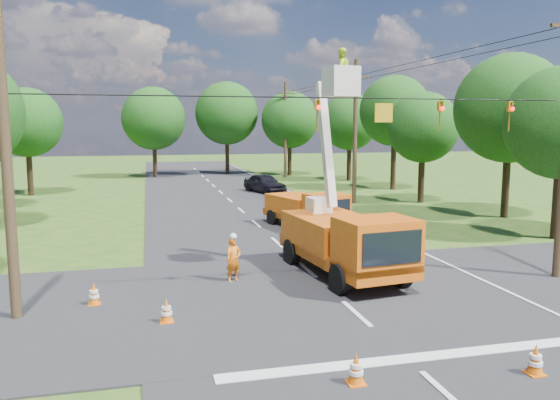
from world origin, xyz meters
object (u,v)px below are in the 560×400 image
object	(u,v)px
tree_right_b	(510,109)
tree_right_e	(350,122)
distant_car	(265,183)
traffic_cone_5	(94,294)
traffic_cone_7	(312,209)
tree_far_b	(227,113)
tree_left_f	(27,123)
traffic_cone_1	(535,360)
tree_right_d	(395,111)
second_truck	(307,209)
ground_worker	(234,260)
pole_right_far	(285,129)
traffic_cone_3	(345,231)
tree_far_a	(154,119)
tree_far_c	(290,120)
traffic_cone_0	(356,369)
tree_right_c	(423,128)
traffic_cone_2	(306,245)
pole_right_mid	(355,131)
traffic_cone_4	(166,311)
bucket_truck	(345,230)
pole_left	(6,160)

from	to	relation	value
tree_right_b	tree_right_e	distance (m)	23.04
distant_car	traffic_cone_5	distance (m)	28.71
traffic_cone_7	tree_far_b	world-z (taller)	tree_far_b
traffic_cone_7	tree_left_f	distance (m)	24.30
traffic_cone_1	tree_right_d	xyz separation A→B (m)	(12.42, 33.56, 6.32)
second_truck	ground_worker	size ratio (longest dim) A/B	3.63
pole_right_far	tree_far_b	bearing A→B (deg)	137.73
pole_right_far	distant_car	bearing A→B (deg)	-111.22
traffic_cone_3	ground_worker	bearing A→B (deg)	-136.58
tree_far_a	tree_far_c	xyz separation A→B (m)	(14.50, -1.00, -0.13)
traffic_cone_5	tree_right_e	world-z (taller)	tree_right_e
traffic_cone_0	pole_right_far	distance (m)	47.39
distant_car	tree_right_d	distance (m)	12.73
traffic_cone_0	tree_right_c	size ratio (longest dim) A/B	0.09
traffic_cone_2	tree_far_b	bearing A→B (deg)	86.69
traffic_cone_3	pole_right_far	world-z (taller)	pole_right_far
pole_right_mid	tree_right_c	size ratio (longest dim) A/B	1.28
tree_right_d	tree_far_a	bearing A→B (deg)	141.06
traffic_cone_4	bucket_truck	bearing A→B (deg)	27.39
traffic_cone_2	traffic_cone_5	bearing A→B (deg)	-148.52
traffic_cone_4	pole_right_far	bearing A→B (deg)	71.48
traffic_cone_4	tree_right_d	size ratio (longest dim) A/B	0.07
tree_right_d	tree_far_b	world-z (taller)	tree_far_b
distant_car	tree_far_b	xyz separation A→B (m)	(-0.53, 17.81, 6.03)
tree_right_c	tree_right_e	world-z (taller)	tree_right_e
traffic_cone_3	tree_far_b	xyz separation A→B (m)	(-0.44, 36.78, 6.45)
pole_right_far	traffic_cone_0	bearing A→B (deg)	-102.38
second_truck	tree_right_d	world-z (taller)	tree_right_d
traffic_cone_2	tree_right_c	size ratio (longest dim) A/B	0.09
traffic_cone_2	tree_left_f	distance (m)	29.33
ground_worker	pole_right_far	size ratio (longest dim) A/B	0.16
pole_right_far	pole_left	world-z (taller)	pole_right_far
traffic_cone_5	traffic_cone_7	world-z (taller)	same
traffic_cone_5	tree_right_c	distance (m)	28.06
ground_worker	traffic_cone_3	bearing A→B (deg)	20.12
traffic_cone_2	pole_right_mid	world-z (taller)	pole_right_mid
second_truck	tree_far_a	size ratio (longest dim) A/B	0.61
tree_left_f	traffic_cone_7	bearing A→B (deg)	-37.38
traffic_cone_0	tree_far_b	bearing A→B (deg)	84.84
traffic_cone_3	tree_far_c	size ratio (longest dim) A/B	0.08
traffic_cone_2	distant_car	bearing A→B (deg)	82.58
tree_right_c	tree_far_c	xyz separation A→B (m)	(-3.70, 23.00, 0.75)
pole_right_far	tree_right_e	bearing A→B (deg)	-43.33
traffic_cone_2	traffic_cone_5	distance (m)	9.61
bucket_truck	tree_right_b	bearing A→B (deg)	28.79
traffic_cone_7	pole_right_far	distance (m)	25.25
tree_right_e	pole_right_mid	bearing A→B (deg)	-109.46
tree_far_a	bucket_truck	bearing A→B (deg)	-81.53
traffic_cone_1	traffic_cone_5	bearing A→B (deg)	143.68
traffic_cone_1	tree_far_c	world-z (taller)	tree_far_c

